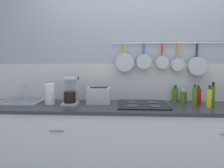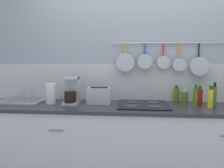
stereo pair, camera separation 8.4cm
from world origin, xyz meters
name	(u,v)px [view 1 (the left image)]	position (x,y,z in m)	size (l,w,h in m)	color
wall_back	(137,72)	(0.00, 0.35, 1.28)	(7.20, 0.15, 2.60)	#999EA8
cabinet_base	(138,149)	(0.00, 0.00, 0.45)	(3.20, 0.60, 0.90)	silver
countertop	(138,107)	(0.00, 0.00, 0.92)	(3.24, 0.62, 0.03)	#2D2D33
sink_basin	(21,101)	(-1.35, 0.12, 0.95)	(0.46, 0.36, 0.20)	#B7BABF
paper_towel_roll	(50,94)	(-0.97, 0.04, 1.05)	(0.11, 0.11, 0.23)	white
coffee_maker	(71,93)	(-0.74, 0.05, 1.06)	(0.17, 0.19, 0.30)	#B7BABF
toaster	(99,96)	(-0.44, 0.09, 1.02)	(0.28, 0.13, 0.18)	#B7BABF
cooktop	(143,104)	(0.05, 0.04, 0.94)	(0.54, 0.50, 0.01)	black
bottle_vinegar	(175,94)	(0.44, 0.26, 1.02)	(0.06, 0.06, 0.20)	#4C721E
bottle_sesame_oil	(183,97)	(0.52, 0.18, 1.00)	(0.07, 0.07, 0.16)	#4C721E
bottle_dish_soap	(194,96)	(0.59, 0.02, 1.04)	(0.05, 0.05, 0.23)	#4C721E
bottle_olive_oil	(198,96)	(0.65, 0.11, 1.03)	(0.06, 0.06, 0.21)	red
bottle_cooking_wine	(209,97)	(0.72, -0.02, 1.03)	(0.05, 0.05, 0.23)	yellow
bottle_hot_sauce	(213,95)	(0.79, 0.05, 1.04)	(0.05, 0.05, 0.25)	#4C721E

